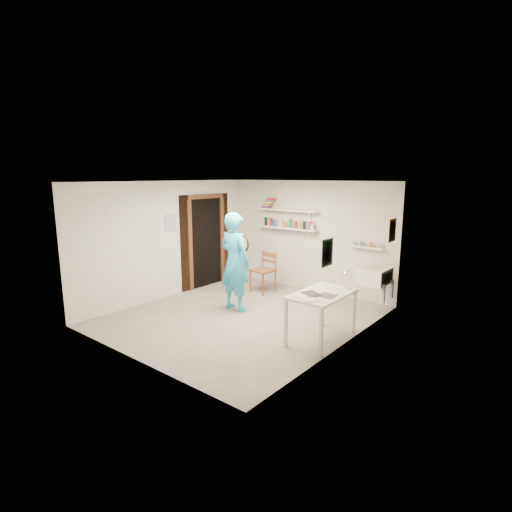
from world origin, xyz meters
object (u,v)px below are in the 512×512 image
Objects in this scene: work_table at (321,316)px; desk_lamp at (348,275)px; wooden_chair at (263,270)px; belfast_sink at (374,276)px; man at (235,262)px; wall_clock at (242,244)px.

desk_lamp is (0.19, 0.45, 0.60)m from work_table.
belfast_sink is at bearing 13.81° from wooden_chair.
man reaches higher than work_table.
wall_clock reaches higher than belfast_sink.
wooden_chair is 2.71m from desk_lamp.
wooden_chair is at bearing 107.82° from wall_clock.
desk_lamp is at bearing 67.58° from work_table.
man reaches higher than belfast_sink.
wall_clock is 2.21m from desk_lamp.
desk_lamp is (2.18, 0.22, 0.05)m from man.
work_table is at bearing 175.90° from man.
man is at bearing -84.86° from wall_clock.
desk_lamp is at bearing -14.72° from wooden_chair.
man is 1.33m from wooden_chair.
belfast_sink is 1.76m from work_table.
man reaches higher than wooden_chair.
man is at bearing -144.73° from belfast_sink.
wall_clock reaches higher than wooden_chair.
wall_clock is 2.23m from work_table.
man reaches higher than desk_lamp.
wooden_chair is 2.71m from work_table.
belfast_sink is 0.53× the size of work_table.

